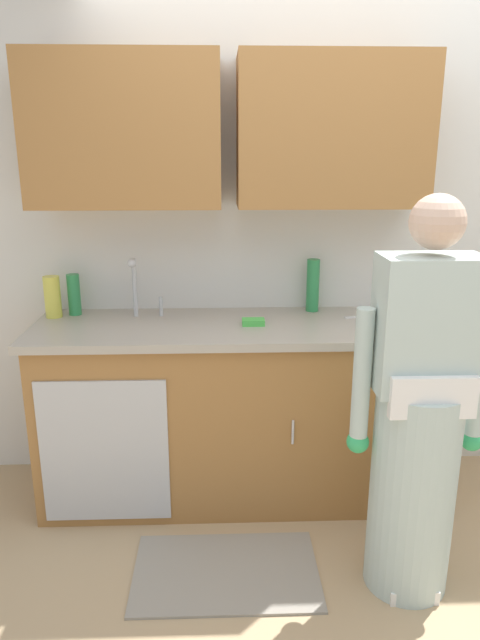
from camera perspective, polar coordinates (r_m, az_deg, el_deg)
ground_plane at (r=2.75m, az=12.09°, el=-23.76°), size 9.00×9.00×0.00m
kitchen_wall_with_uppers at (r=3.08m, az=6.71°, el=10.94°), size 4.80×0.44×2.70m
counter_cabinet at (r=3.03m, az=-0.97°, el=-9.27°), size 1.90×0.62×0.90m
countertop at (r=2.86m, az=-0.96°, el=-0.71°), size 1.96×0.66×0.04m
sink at (r=2.89m, az=-9.87°, el=-0.65°), size 0.50×0.36×0.35m
person_at_sink at (r=2.40m, az=17.22°, el=-10.73°), size 0.55×0.34×1.62m
floor_mat at (r=2.72m, az=-1.40°, el=-23.74°), size 0.80×0.50×0.01m
bottle_soap at (r=3.07m, az=7.25°, el=3.44°), size 0.07×0.07×0.28m
bottle_cleaner_spray at (r=3.09m, az=-18.14°, el=2.20°), size 0.08×0.08×0.21m
bottle_dish_liquid at (r=3.11m, az=-16.17°, el=2.44°), size 0.06×0.06×0.21m
cup_by_sink at (r=2.89m, az=16.60°, el=0.31°), size 0.08×0.08×0.11m
knife_on_counter at (r=3.03m, az=12.49°, el=0.36°), size 0.24×0.06×0.01m
sponge at (r=2.82m, az=1.33°, el=-0.20°), size 0.11×0.07×0.03m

